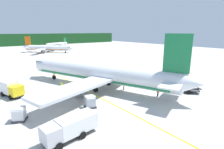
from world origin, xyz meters
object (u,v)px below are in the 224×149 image
object	(u,v)px
service_truck_catering	(178,86)
cargo_container_mid	(15,83)
service_truck_baggage	(9,88)
airliner_distant	(57,44)
cargo_container_far	(19,114)
crew_marshaller	(62,85)
crew_loader_right	(124,85)
airliner_far_taxiway	(47,48)
service_truck_fuel	(71,127)
crew_loader_left	(158,92)
airliner_foreground	(99,73)
cargo_container_near	(90,102)

from	to	relation	value
service_truck_catering	cargo_container_mid	bearing A→B (deg)	138.12
service_truck_baggage	airliner_distant	bearing A→B (deg)	64.92
cargo_container_far	crew_marshaller	world-z (taller)	cargo_container_far
crew_loader_right	cargo_container_mid	bearing A→B (deg)	138.69
service_truck_catering	crew_loader_right	bearing A→B (deg)	136.92
airliner_far_taxiway	service_truck_baggage	world-z (taller)	airliner_far_taxiway
service_truck_fuel	crew_loader_left	size ratio (longest dim) A/B	4.00
airliner_far_taxiway	service_truck_fuel	size ratio (longest dim) A/B	3.74
service_truck_fuel	cargo_container_far	bearing A→B (deg)	115.74
service_truck_baggage	crew_loader_left	world-z (taller)	service_truck_baggage
airliner_foreground	crew_marshaller	world-z (taller)	airliner_foreground
cargo_container_far	airliner_far_taxiway	bearing A→B (deg)	69.43
crew_loader_left	cargo_container_far	bearing A→B (deg)	165.66
crew_loader_right	airliner_distant	bearing A→B (deg)	75.57
cargo_container_near	crew_loader_right	xyz separation A→B (m)	(10.25, 3.29, 0.03)
crew_loader_left	cargo_container_near	bearing A→B (deg)	164.30
cargo_container_mid	crew_loader_left	distance (m)	30.82
service_truck_fuel	service_truck_baggage	world-z (taller)	service_truck_baggage
service_truck_baggage	cargo_container_far	world-z (taller)	service_truck_baggage
service_truck_fuel	airliner_foreground	bearing A→B (deg)	46.52
cargo_container_far	crew_loader_left	distance (m)	23.75
airliner_far_taxiway	crew_loader_left	xyz separation A→B (m)	(-6.87, -85.51, -1.62)
service_truck_catering	crew_loader_right	size ratio (longest dim) A/B	3.43
airliner_foreground	airliner_far_taxiway	distance (m)	75.26
airliner_distant	cargo_container_near	world-z (taller)	airliner_distant
airliner_far_taxiway	service_truck_catering	world-z (taller)	airliner_far_taxiway
service_truck_baggage	cargo_container_near	size ratio (longest dim) A/B	3.28
airliner_foreground	airliner_distant	xyz separation A→B (m)	(33.85, 113.90, -1.53)
cargo_container_mid	airliner_far_taxiway	bearing A→B (deg)	66.24
crew_loader_left	service_truck_baggage	bearing A→B (deg)	141.25
airliner_distant	cargo_container_near	size ratio (longest dim) A/B	10.38
airliner_far_taxiway	crew_loader_right	size ratio (longest dim) A/B	14.59
crew_loader_right	crew_marshaller	bearing A→B (deg)	141.57
crew_marshaller	crew_loader_right	distance (m)	13.25
airliner_distant	service_truck_fuel	bearing A→B (deg)	-110.16
cargo_container_mid	crew_loader_left	xyz separation A→B (m)	(20.72, -22.81, 0.02)
airliner_far_taxiway	cargo_container_far	size ratio (longest dim) A/B	10.98
cargo_container_far	crew_marshaller	bearing A→B (deg)	42.79
airliner_distant	cargo_container_mid	bearing A→B (deg)	-115.36
service_truck_baggage	crew_loader_left	distance (m)	28.72
service_truck_catering	crew_loader_left	bearing A→B (deg)	172.12
airliner_distant	crew_loader_right	distance (m)	122.22
airliner_distant	crew_marshaller	bearing A→B (deg)	-110.35
crew_loader_left	service_truck_fuel	bearing A→B (deg)	-172.92
crew_marshaller	crew_loader_right	size ratio (longest dim) A/B	0.98
airliner_foreground	airliner_far_taxiway	world-z (taller)	airliner_foreground
airliner_far_taxiway	airliner_distant	size ratio (longest dim) A/B	1.16
crew_loader_left	crew_loader_right	size ratio (longest dim) A/B	0.97
airliner_far_taxiway	crew_loader_left	bearing A→B (deg)	-94.60
service_truck_fuel	crew_loader_left	xyz separation A→B (m)	(19.03, 2.36, -0.45)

